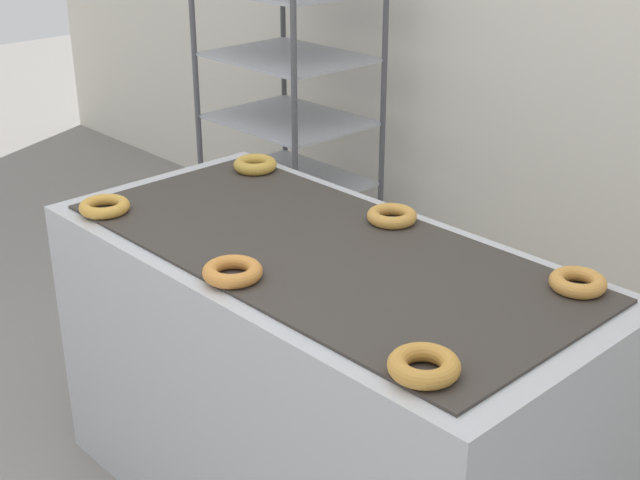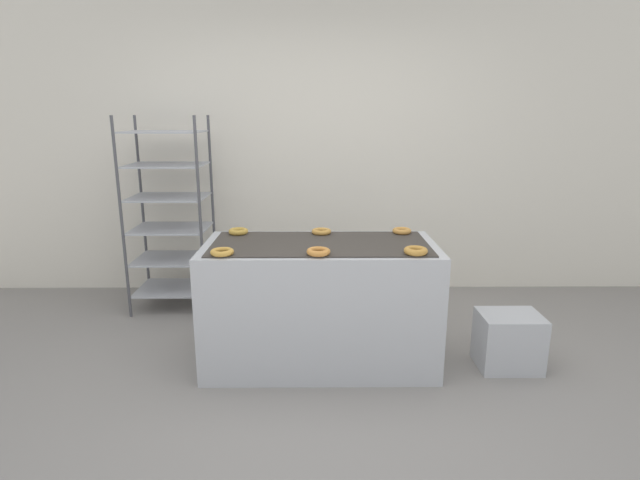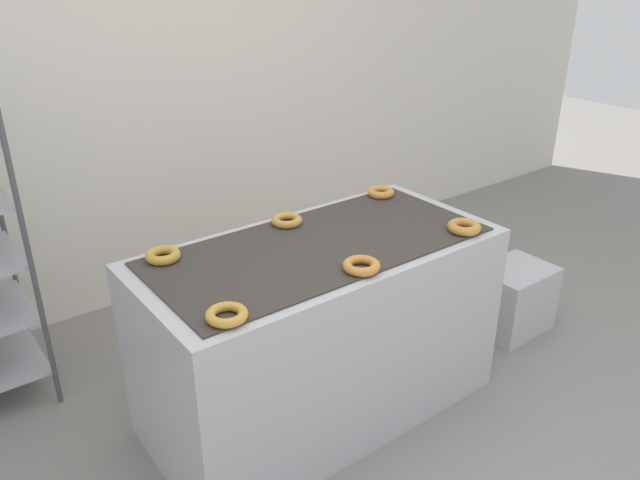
% 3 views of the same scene
% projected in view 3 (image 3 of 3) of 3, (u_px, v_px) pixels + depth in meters
% --- Properties ---
extents(wall_back, '(8.00, 0.05, 2.80)m').
position_uv_depth(wall_back, '(154.00, 57.00, 3.40)').
color(wall_back, silver).
rests_on(wall_back, ground_plane).
extents(fryer_machine, '(1.52, 0.73, 0.83)m').
position_uv_depth(fryer_machine, '(320.00, 331.00, 2.73)').
color(fryer_machine, '#B7BABF').
rests_on(fryer_machine, ground_plane).
extents(glaze_bin, '(0.40, 0.31, 0.37)m').
position_uv_depth(glaze_bin, '(513.00, 298.00, 3.43)').
color(glaze_bin, '#B7BABF').
rests_on(glaze_bin, ground_plane).
extents(donut_near_left, '(0.14, 0.14, 0.03)m').
position_uv_depth(donut_near_left, '(227.00, 315.00, 2.02)').
color(donut_near_left, gold).
rests_on(donut_near_left, fryer_machine).
extents(donut_near_center, '(0.14, 0.14, 0.04)m').
position_uv_depth(donut_near_center, '(361.00, 266.00, 2.34)').
color(donut_near_center, '#D2863A').
rests_on(donut_near_center, fryer_machine).
extents(donut_near_right, '(0.14, 0.14, 0.04)m').
position_uv_depth(donut_near_right, '(464.00, 227.00, 2.66)').
color(donut_near_right, '#C28737').
rests_on(donut_near_right, fryer_machine).
extents(donut_far_left, '(0.14, 0.14, 0.04)m').
position_uv_depth(donut_far_left, '(163.00, 255.00, 2.42)').
color(donut_far_left, gold).
rests_on(donut_far_left, fryer_machine).
extents(donut_far_center, '(0.14, 0.14, 0.03)m').
position_uv_depth(donut_far_center, '(287.00, 220.00, 2.74)').
color(donut_far_center, gold).
rests_on(donut_far_center, fryer_machine).
extents(donut_far_right, '(0.13, 0.13, 0.04)m').
position_uv_depth(donut_far_right, '(381.00, 192.00, 3.05)').
color(donut_far_right, '#CC8C3E').
rests_on(donut_far_right, fryer_machine).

